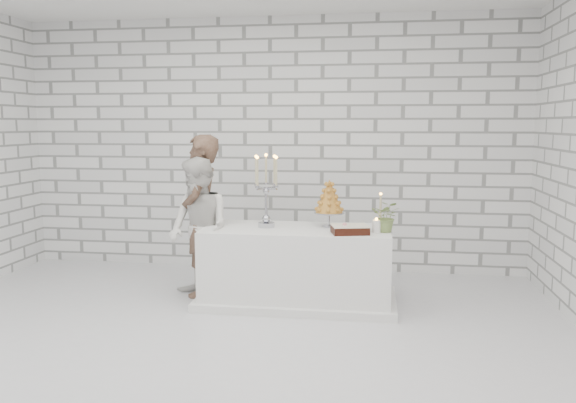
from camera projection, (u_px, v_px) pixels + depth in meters
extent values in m
cube|color=silver|center=(216.00, 343.00, 4.65)|extent=(6.00, 5.00, 0.01)
cube|color=white|center=(270.00, 145.00, 6.90)|extent=(6.00, 0.01, 3.00)
cube|color=white|center=(14.00, 197.00, 1.99)|extent=(6.00, 0.01, 3.00)
cube|color=white|center=(297.00, 266.00, 5.63)|extent=(1.80, 0.80, 0.75)
imported|color=#492E21|center=(201.00, 216.00, 5.88)|extent=(0.44, 0.63, 1.65)
imported|color=silver|center=(199.00, 229.00, 5.71)|extent=(0.88, 0.86, 1.43)
cube|color=black|center=(350.00, 229.00, 5.29)|extent=(0.37, 0.31, 0.08)
cylinder|color=white|center=(376.00, 226.00, 5.33)|extent=(0.08, 0.08, 0.12)
cylinder|color=#BCB189|center=(380.00, 211.00, 5.59)|extent=(0.07, 0.07, 0.32)
imported|color=#537C45|center=(386.00, 216.00, 5.36)|extent=(0.31, 0.29, 0.29)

